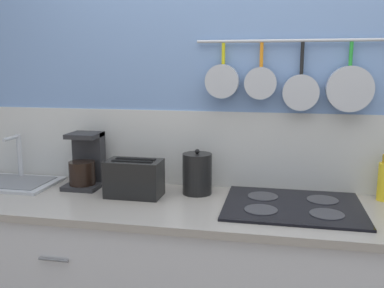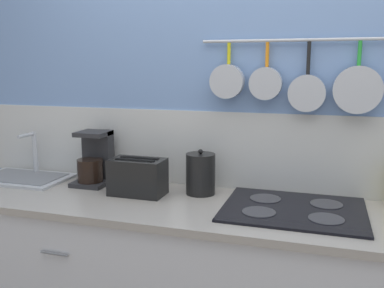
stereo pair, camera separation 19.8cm
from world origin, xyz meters
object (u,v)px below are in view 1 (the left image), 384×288
kettle (197,174)px  bottle_hot_sauce (384,180)px  coffee_maker (86,164)px  toaster (134,178)px

kettle → bottle_hot_sauce: size_ratio=1.02×
coffee_maker → bottle_hot_sauce: 1.53m
kettle → bottle_hot_sauce: bearing=4.5°
toaster → coffee_maker: bearing=158.7°
toaster → kettle: size_ratio=1.25×
coffee_maker → toaster: bearing=-21.3°
coffee_maker → toaster: (0.32, -0.12, -0.03)m
kettle → coffee_maker: bearing=178.7°
toaster → bottle_hot_sauce: (1.21, 0.18, 0.01)m
coffee_maker → bottle_hot_sauce: coffee_maker is taller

